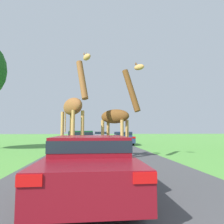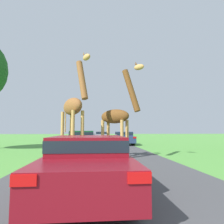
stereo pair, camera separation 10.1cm
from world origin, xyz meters
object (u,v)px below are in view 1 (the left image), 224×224
(giraffe_near_road, at_px, (118,115))
(car_verge_right, at_px, (78,137))
(car_queue_left, at_px, (101,136))
(car_lead_maroon, at_px, (90,161))
(car_far_ahead, at_px, (123,138))
(car_queue_right, at_px, (81,140))
(giraffe_companion, at_px, (74,108))

(giraffe_near_road, bearing_deg, car_verge_right, -128.09)
(car_queue_left, distance_m, car_verge_right, 4.60)
(car_lead_maroon, relative_size, car_far_ahead, 1.13)
(car_queue_right, bearing_deg, car_lead_maroon, -85.74)
(car_verge_right, bearing_deg, car_far_ahead, -36.69)
(car_queue_right, relative_size, car_verge_right, 1.13)
(car_lead_maroon, height_order, car_queue_left, car_queue_left)
(car_queue_right, bearing_deg, giraffe_companion, -92.57)
(giraffe_near_road, bearing_deg, giraffe_companion, -44.99)
(car_queue_right, bearing_deg, giraffe_near_road, -61.79)
(car_lead_maroon, bearing_deg, car_queue_left, 86.83)
(giraffe_near_road, distance_m, car_queue_left, 16.93)
(giraffe_companion, xyz_separation_m, car_lead_maroon, (0.91, -5.43, -1.91))
(car_lead_maroon, height_order, car_queue_right, car_queue_right)
(car_lead_maroon, distance_m, car_verge_right, 19.01)
(car_verge_right, bearing_deg, giraffe_companion, -87.02)
(car_lead_maroon, height_order, car_verge_right, car_lead_maroon)
(giraffe_near_road, distance_m, car_verge_right, 13.71)
(giraffe_companion, relative_size, car_far_ahead, 1.31)
(car_queue_right, xyz_separation_m, car_verge_right, (-0.90, 9.24, -0.06))
(car_lead_maroon, xyz_separation_m, car_queue_left, (1.25, 22.54, 0.02))
(car_far_ahead, bearing_deg, car_queue_left, 105.21)
(giraffe_companion, height_order, car_verge_right, giraffe_companion)
(car_lead_maroon, relative_size, car_queue_right, 0.97)
(giraffe_companion, bearing_deg, giraffe_near_road, 153.58)
(car_queue_left, height_order, car_verge_right, car_queue_left)
(car_lead_maroon, xyz_separation_m, car_far_ahead, (3.20, 15.35, -0.01))
(giraffe_companion, relative_size, car_verge_right, 1.27)
(car_far_ahead, bearing_deg, car_verge_right, 143.31)
(giraffe_near_road, relative_size, car_far_ahead, 1.25)
(car_queue_left, distance_m, car_far_ahead, 7.45)
(car_lead_maroon, distance_m, car_queue_right, 9.73)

